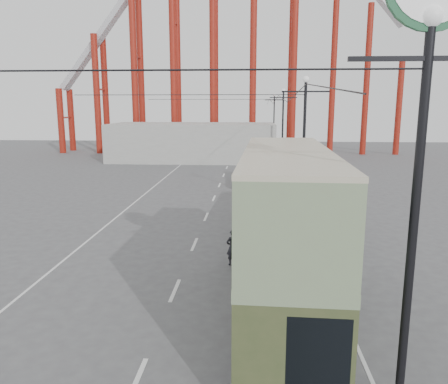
# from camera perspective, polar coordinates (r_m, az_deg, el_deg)

# --- Properties ---
(ground) EXTENTS (160.00, 160.00, 0.00)m
(ground) POSITION_cam_1_polar(r_m,az_deg,el_deg) (14.59, -5.23, -19.14)
(ground) COLOR #4C4C4E
(ground) RESTS_ON ground
(road_markings) EXTENTS (12.52, 120.00, 0.01)m
(road_markings) POSITION_cam_1_polar(r_m,az_deg,el_deg) (33.09, -1.44, -1.64)
(road_markings) COLOR silver
(road_markings) RESTS_ON ground
(lamp_post_near) EXTENTS (3.20, 0.44, 10.80)m
(lamp_post_near) POSITION_cam_1_polar(r_m,az_deg,el_deg) (10.08, 24.91, 13.04)
(lamp_post_near) COLOR black
(lamp_post_near) RESTS_ON ground
(lamp_post_mid) EXTENTS (3.20, 0.44, 9.32)m
(lamp_post_mid) POSITION_cam_1_polar(r_m,az_deg,el_deg) (30.75, 10.37, 6.02)
(lamp_post_mid) COLOR black
(lamp_post_mid) RESTS_ON ground
(lamp_post_far) EXTENTS (3.20, 0.44, 9.32)m
(lamp_post_far) POSITION_cam_1_polar(r_m,az_deg,el_deg) (52.62, 7.66, 8.18)
(lamp_post_far) COLOR black
(lamp_post_far) RESTS_ON ground
(lamp_post_distant) EXTENTS (3.20, 0.44, 9.32)m
(lamp_post_distant) POSITION_cam_1_polar(r_m,az_deg,el_deg) (74.56, 6.53, 9.07)
(lamp_post_distant) COLOR black
(lamp_post_distant) RESTS_ON ground
(roller_coaster) EXTENTS (52.95, 5.00, 55.48)m
(roller_coaster) POSITION_cam_1_polar(r_m,az_deg,el_deg) (71.19, -0.03, 23.83)
(roller_coaster) COLOR maroon
(roller_coaster) RESTS_ON ground
(fairground_shed) EXTENTS (22.00, 10.00, 5.00)m
(fairground_shed) POSITION_cam_1_polar(r_m,az_deg,el_deg) (60.17, -4.01, 6.54)
(fairground_shed) COLOR #989893
(fairground_shed) RESTS_ON ground
(double_decker_bus) EXTENTS (3.16, 11.15, 5.94)m
(double_decker_bus) POSITION_cam_1_polar(r_m,az_deg,el_deg) (15.04, 8.02, -4.46)
(double_decker_bus) COLOR #384324
(double_decker_bus) RESTS_ON ground
(single_decker_green) EXTENTS (3.02, 10.92, 3.06)m
(single_decker_green) POSITION_cam_1_polar(r_m,az_deg,el_deg) (26.75, 7.31, -1.05)
(single_decker_green) COLOR gray
(single_decker_green) RESTS_ON ground
(single_decker_cream) EXTENTS (3.17, 9.87, 3.02)m
(single_decker_cream) POSITION_cam_1_polar(r_m,az_deg,el_deg) (39.23, 6.31, 2.84)
(single_decker_cream) COLOR #BBB196
(single_decker_cream) RESTS_ON ground
(pedestrian) EXTENTS (0.74, 0.63, 1.71)m
(pedestrian) POSITION_cam_1_polar(r_m,az_deg,el_deg) (20.58, 1.12, -7.23)
(pedestrian) COLOR black
(pedestrian) RESTS_ON ground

